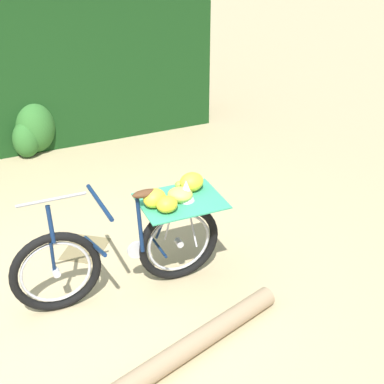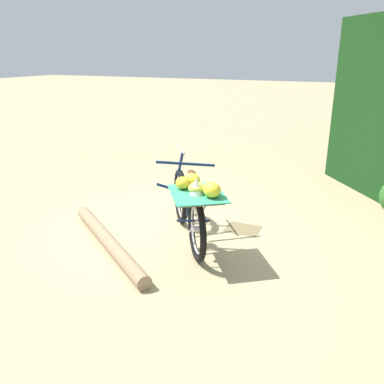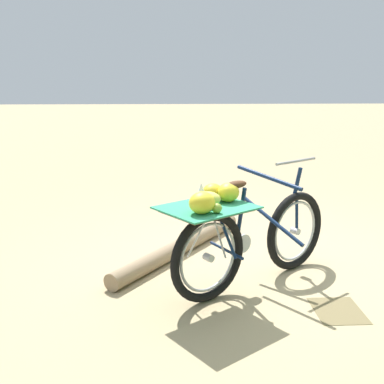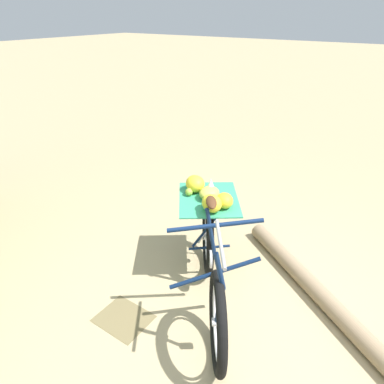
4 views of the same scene
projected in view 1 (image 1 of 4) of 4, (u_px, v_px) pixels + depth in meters
The scene contains 6 objects.
ground_plane at pixel (84, 309), 4.67m from camera, with size 60.00×60.00×0.00m, color tan.
foliage_hedge at pixel (31, 36), 7.05m from camera, with size 4.50×0.90×2.73m, color #143814.
bicycle at pixel (135, 239), 4.67m from camera, with size 1.29×1.62×1.03m.
fallen_log at pixel (170, 359), 4.08m from camera, with size 0.16×0.16×2.11m, color #937A5B.
shrub_cluster at pixel (35, 130), 7.19m from camera, with size 0.70×0.48×0.67m.
leaf_litter_patch at pixel (85, 249), 5.42m from camera, with size 0.44×0.36×0.01m, color olive.
Camera 1 is at (-3.33, -1.66, 3.12)m, focal length 53.31 mm.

